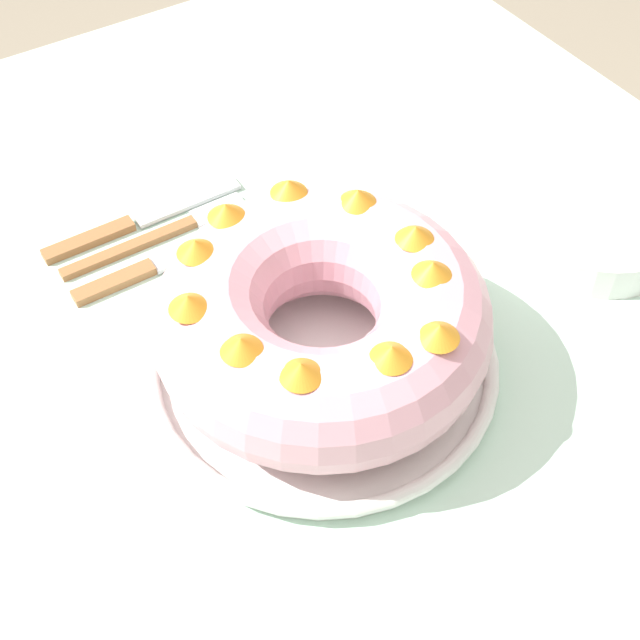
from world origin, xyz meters
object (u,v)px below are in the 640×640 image
(cake_knife, at_px, (150,268))
(side_bowl, at_px, (596,223))
(serving_dish, at_px, (320,364))
(fork, at_px, (170,231))
(serving_knife, at_px, (129,224))
(bundt_cake, at_px, (320,319))

(cake_knife, relative_size, side_bowl, 1.04)
(serving_dish, bearing_deg, fork, -171.64)
(serving_dish, xyz_separation_m, fork, (-0.21, -0.03, -0.01))
(fork, height_order, serving_knife, serving_knife)
(serving_dish, height_order, cake_knife, serving_dish)
(serving_dish, distance_m, serving_knife, 0.25)
(bundt_cake, distance_m, serving_knife, 0.26)
(fork, xyz_separation_m, serving_knife, (-0.03, -0.03, 0.00))
(serving_dish, height_order, bundt_cake, bundt_cake)
(fork, xyz_separation_m, side_bowl, (0.21, 0.33, 0.01))
(bundt_cake, bearing_deg, fork, -171.64)
(serving_dish, distance_m, fork, 0.22)
(serving_dish, relative_size, cake_knife, 1.68)
(side_bowl, bearing_deg, serving_dish, -90.21)
(serving_dish, bearing_deg, bundt_cake, -163.78)
(fork, relative_size, serving_knife, 0.95)
(serving_dish, relative_size, bundt_cake, 1.09)
(bundt_cake, height_order, cake_knife, bundt_cake)
(serving_dish, xyz_separation_m, bundt_cake, (-0.00, -0.00, 0.06))
(serving_knife, xyz_separation_m, cake_knife, (0.06, -0.01, 0.00))
(bundt_cake, relative_size, side_bowl, 1.61)
(fork, relative_size, cake_knife, 1.10)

